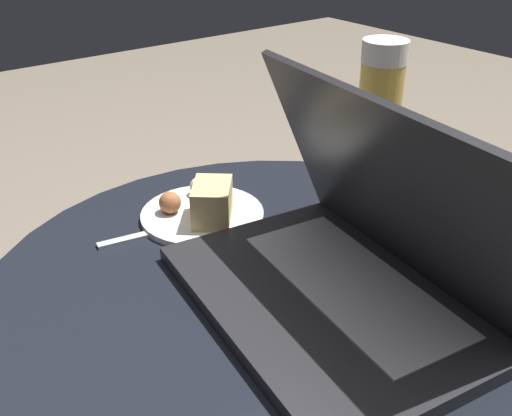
# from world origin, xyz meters

# --- Properties ---
(table) EXTENTS (0.70, 0.70, 0.51)m
(table) POSITION_xyz_m (0.00, 0.00, 0.36)
(table) COLOR black
(table) RESTS_ON ground_plane
(laptop) EXTENTS (0.39, 0.30, 0.24)m
(laptop) POSITION_xyz_m (0.07, 0.03, 0.56)
(laptop) COLOR #232326
(laptop) RESTS_ON table
(beer_glass) EXTENTS (0.06, 0.06, 0.24)m
(beer_glass) POSITION_xyz_m (-0.06, 0.21, 0.63)
(beer_glass) COLOR gold
(beer_glass) RESTS_ON table
(snack_plate) EXTENTS (0.17, 0.17, 0.06)m
(snack_plate) POSITION_xyz_m (-0.18, 0.01, 0.52)
(snack_plate) COLOR white
(snack_plate) RESTS_ON table
(fork) EXTENTS (0.05, 0.18, 0.00)m
(fork) POSITION_xyz_m (-0.18, -0.03, 0.51)
(fork) COLOR #B2B2B7
(fork) RESTS_ON table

